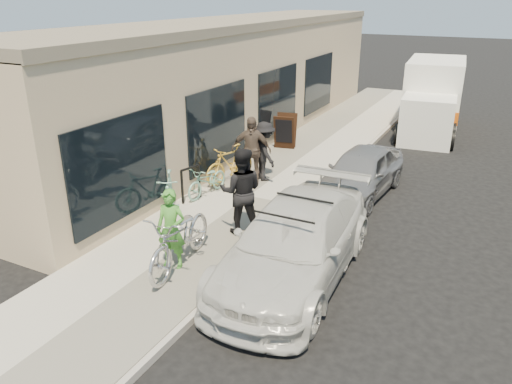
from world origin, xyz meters
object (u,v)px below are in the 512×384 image
(woman_rider, at_px, (171,229))
(cruiser_bike_b, at_px, (207,180))
(moving_truck, at_px, (432,100))
(tandem_bike, at_px, (181,238))
(bystander_b, at_px, (251,150))
(man_standing, at_px, (241,191))
(cruiser_bike_a, at_px, (169,194))
(bystander_a, at_px, (264,151))
(sedan_silver, at_px, (361,172))
(cruiser_bike_c, at_px, (230,164))
(sedan_white, at_px, (295,243))
(bike_rack, at_px, (191,180))
(sandwich_board, at_px, (285,131))

(woman_rider, height_order, cruiser_bike_b, woman_rider)
(moving_truck, distance_m, woman_rider, 13.78)
(tandem_bike, bearing_deg, bystander_b, 93.82)
(woman_rider, relative_size, man_standing, 0.81)
(cruiser_bike_a, xyz_separation_m, bystander_a, (0.96, 3.13, 0.32))
(sedan_silver, bearing_deg, bystander_a, -164.32)
(moving_truck, bearing_deg, man_standing, -105.65)
(sedan_silver, xyz_separation_m, man_standing, (-1.60, -3.72, 0.48))
(man_standing, distance_m, bystander_a, 3.37)
(cruiser_bike_c, bearing_deg, cruiser_bike_a, -75.57)
(bystander_b, bearing_deg, sedan_white, -70.32)
(cruiser_bike_b, bearing_deg, sedan_white, -29.54)
(bike_rack, relative_size, cruiser_bike_c, 0.53)
(cruiser_bike_c, bearing_deg, sedan_silver, 35.50)
(sedan_silver, height_order, cruiser_bike_a, sedan_silver)
(sedan_white, bearing_deg, cruiser_bike_a, 161.46)
(cruiser_bike_a, bearing_deg, cruiser_bike_b, 51.98)
(man_standing, bearing_deg, sedan_silver, -138.33)
(sandwich_board, relative_size, bystander_b, 0.61)
(cruiser_bike_a, bearing_deg, moving_truck, 38.60)
(bike_rack, height_order, cruiser_bike_a, cruiser_bike_a)
(sedan_silver, height_order, bystander_a, bystander_a)
(sedan_white, xyz_separation_m, cruiser_bike_b, (-3.49, 2.47, -0.17))
(bike_rack, xyz_separation_m, cruiser_bike_a, (0.02, -0.92, -0.04))
(tandem_bike, bearing_deg, woman_rider, -164.09)
(bystander_a, bearing_deg, cruiser_bike_b, 106.24)
(bike_rack, height_order, cruiser_bike_c, cruiser_bike_c)
(sandwich_board, distance_m, sedan_white, 8.04)
(moving_truck, bearing_deg, bystander_a, -115.76)
(bystander_b, bearing_deg, sandwich_board, 80.87)
(bystander_b, bearing_deg, cruiser_bike_c, 178.23)
(man_standing, relative_size, cruiser_bike_a, 1.15)
(cruiser_bike_a, height_order, bystander_b, bystander_b)
(moving_truck, bearing_deg, cruiser_bike_b, -116.64)
(cruiser_bike_c, bearing_deg, sedan_white, -27.89)
(bike_rack, bearing_deg, sedan_white, -28.21)
(sedan_white, relative_size, cruiser_bike_a, 3.01)
(woman_rider, xyz_separation_m, bystander_a, (-0.54, 5.10, 0.04))
(moving_truck, xyz_separation_m, man_standing, (-2.12, -11.65, -0.07))
(sedan_silver, relative_size, moving_truck, 0.67)
(sandwich_board, distance_m, cruiser_bike_c, 3.66)
(moving_truck, xyz_separation_m, tandem_bike, (-2.44, -13.46, -0.44))
(sedan_white, relative_size, cruiser_bike_c, 2.96)
(sedan_silver, bearing_deg, woman_rider, -105.49)
(sedan_white, height_order, woman_rider, woman_rider)
(sedan_white, height_order, moving_truck, moving_truck)
(cruiser_bike_b, bearing_deg, bystander_b, 71.22)
(bike_rack, xyz_separation_m, woman_rider, (1.53, -2.89, 0.24))
(tandem_bike, distance_m, bystander_b, 4.74)
(cruiser_bike_b, bearing_deg, bike_rack, -102.91)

